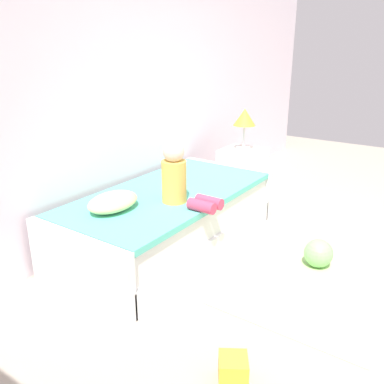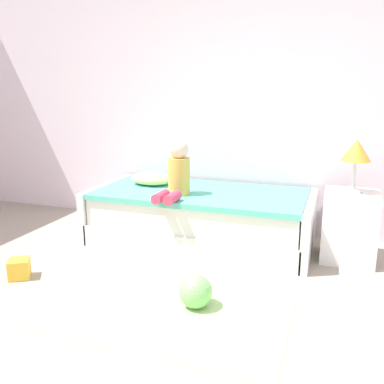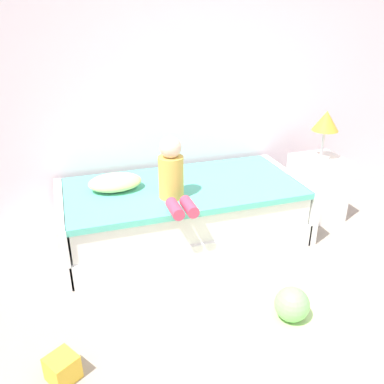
{
  "view_description": "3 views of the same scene",
  "coord_description": "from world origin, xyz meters",
  "px_view_note": "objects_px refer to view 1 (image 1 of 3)",
  "views": [
    {
      "loc": [
        -3.04,
        -0.06,
        1.7
      ],
      "look_at": [
        -0.42,
        1.75,
        0.55
      ],
      "focal_mm": 38.32,
      "sensor_mm": 36.0,
      "label": 1
    },
    {
      "loc": [
        0.79,
        -1.67,
        1.44
      ],
      "look_at": [
        -0.42,
        1.75,
        0.55
      ],
      "focal_mm": 39.01,
      "sensor_mm": 36.0,
      "label": 2
    },
    {
      "loc": [
        -1.31,
        -1.01,
        1.89
      ],
      "look_at": [
        -0.42,
        1.75,
        0.55
      ],
      "focal_mm": 37.49,
      "sensor_mm": 36.0,
      "label": 3
    }
  ],
  "objects_px": {
    "table_lamp": "(245,119)",
    "toy_block": "(233,370)",
    "pillow": "(113,202)",
    "bed": "(169,219)",
    "child_figure": "(179,178)",
    "nightstand": "(242,175)",
    "toy_ball": "(318,253)"
  },
  "relations": [
    {
      "from": "table_lamp",
      "to": "toy_block",
      "type": "relative_size",
      "value": 2.93
    },
    {
      "from": "toy_ball",
      "to": "nightstand",
      "type": "bearing_deg",
      "value": 51.4
    },
    {
      "from": "toy_ball",
      "to": "pillow",
      "type": "bearing_deg",
      "value": 124.98
    },
    {
      "from": "toy_block",
      "to": "table_lamp",
      "type": "bearing_deg",
      "value": 27.29
    },
    {
      "from": "nightstand",
      "to": "toy_ball",
      "type": "relative_size",
      "value": 2.6
    },
    {
      "from": "toy_block",
      "to": "pillow",
      "type": "bearing_deg",
      "value": 69.03
    },
    {
      "from": "nightstand",
      "to": "pillow",
      "type": "xyz_separation_m",
      "value": [
        -1.91,
        0.11,
        0.26
      ]
    },
    {
      "from": "table_lamp",
      "to": "toy_block",
      "type": "bearing_deg",
      "value": -152.71
    },
    {
      "from": "pillow",
      "to": "toy_ball",
      "type": "distance_m",
      "value": 1.69
    },
    {
      "from": "bed",
      "to": "table_lamp",
      "type": "bearing_deg",
      "value": -0.39
    },
    {
      "from": "bed",
      "to": "pillow",
      "type": "distance_m",
      "value": 0.65
    },
    {
      "from": "bed",
      "to": "child_figure",
      "type": "height_order",
      "value": "child_figure"
    },
    {
      "from": "bed",
      "to": "pillow",
      "type": "bearing_deg",
      "value": 169.87
    },
    {
      "from": "toy_ball",
      "to": "toy_block",
      "type": "height_order",
      "value": "toy_ball"
    },
    {
      "from": "table_lamp",
      "to": "child_figure",
      "type": "height_order",
      "value": "table_lamp"
    },
    {
      "from": "pillow",
      "to": "bed",
      "type": "bearing_deg",
      "value": -10.13
    },
    {
      "from": "child_figure",
      "to": "toy_ball",
      "type": "distance_m",
      "value": 1.28
    },
    {
      "from": "bed",
      "to": "nightstand",
      "type": "height_order",
      "value": "nightstand"
    },
    {
      "from": "nightstand",
      "to": "toy_block",
      "type": "distance_m",
      "value": 2.75
    },
    {
      "from": "nightstand",
      "to": "pillow",
      "type": "height_order",
      "value": "pillow"
    },
    {
      "from": "toy_block",
      "to": "child_figure",
      "type": "bearing_deg",
      "value": 48.03
    },
    {
      "from": "nightstand",
      "to": "child_figure",
      "type": "xyz_separation_m",
      "value": [
        -1.5,
        -0.22,
        0.4
      ]
    },
    {
      "from": "table_lamp",
      "to": "nightstand",
      "type": "bearing_deg",
      "value": 90.0
    },
    {
      "from": "nightstand",
      "to": "child_figure",
      "type": "relative_size",
      "value": 1.18
    },
    {
      "from": "pillow",
      "to": "toy_block",
      "type": "xyz_separation_m",
      "value": [
        -0.52,
        -1.36,
        -0.49
      ]
    },
    {
      "from": "child_figure",
      "to": "pillow",
      "type": "bearing_deg",
      "value": 141.22
    },
    {
      "from": "bed",
      "to": "nightstand",
      "type": "xyz_separation_m",
      "value": [
        1.35,
        -0.01,
        0.05
      ]
    },
    {
      "from": "bed",
      "to": "table_lamp",
      "type": "relative_size",
      "value": 4.69
    },
    {
      "from": "pillow",
      "to": "toy_block",
      "type": "height_order",
      "value": "pillow"
    },
    {
      "from": "nightstand",
      "to": "toy_block",
      "type": "xyz_separation_m",
      "value": [
        -2.43,
        -1.26,
        -0.22
      ]
    },
    {
      "from": "table_lamp",
      "to": "pillow",
      "type": "relative_size",
      "value": 1.02
    },
    {
      "from": "nightstand",
      "to": "table_lamp",
      "type": "height_order",
      "value": "table_lamp"
    }
  ]
}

